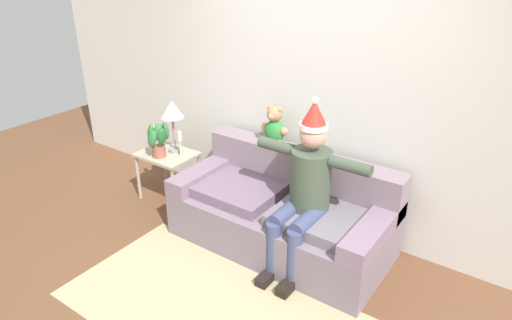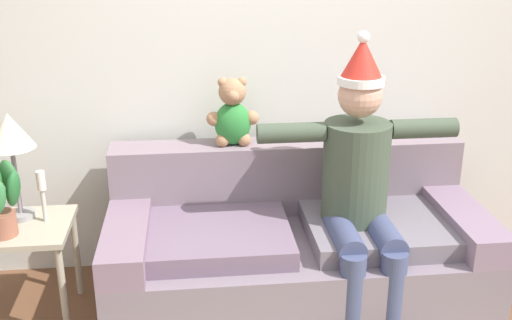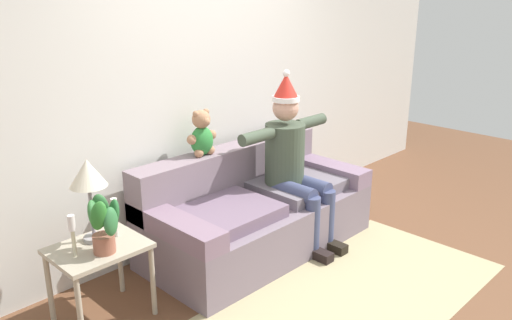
# 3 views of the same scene
# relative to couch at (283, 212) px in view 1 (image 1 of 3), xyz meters

# --- Properties ---
(ground_plane) EXTENTS (10.00, 10.00, 0.00)m
(ground_plane) POSITION_rel_couch_xyz_m (0.00, -1.00, -0.32)
(ground_plane) COLOR brown
(back_wall) EXTENTS (7.00, 0.10, 2.70)m
(back_wall) POSITION_rel_couch_xyz_m (0.00, 0.55, 1.03)
(back_wall) COLOR silver
(back_wall) RESTS_ON ground_plane
(couch) EXTENTS (1.98, 0.94, 0.83)m
(couch) POSITION_rel_couch_xyz_m (0.00, 0.00, 0.00)
(couch) COLOR slate
(couch) RESTS_ON ground_plane
(person_seated) EXTENTS (1.02, 0.77, 1.50)m
(person_seated) POSITION_rel_couch_xyz_m (0.30, -0.17, 0.44)
(person_seated) COLOR #414E3C
(person_seated) RESTS_ON ground_plane
(teddy_bear) EXTENTS (0.29, 0.17, 0.38)m
(teddy_bear) POSITION_rel_couch_xyz_m (-0.31, 0.29, 0.68)
(teddy_bear) COLOR #2D8137
(teddy_bear) RESTS_ON couch
(side_table) EXTENTS (0.59, 0.47, 0.54)m
(side_table) POSITION_rel_couch_xyz_m (-1.46, -0.01, 0.14)
(side_table) COLOR #ABA08A
(side_table) RESTS_ON ground_plane
(table_lamp) EXTENTS (0.24, 0.24, 0.57)m
(table_lamp) POSITION_rel_couch_xyz_m (-1.43, 0.08, 0.67)
(table_lamp) COLOR gray
(table_lamp) RESTS_ON side_table
(potted_plant) EXTENTS (0.25, 0.27, 0.38)m
(potted_plant) POSITION_rel_couch_xyz_m (-1.46, -0.12, 0.42)
(potted_plant) COLOR #975843
(potted_plant) RESTS_ON side_table
(candle_tall) EXTENTS (0.04, 0.04, 0.28)m
(candle_tall) POSITION_rel_couch_xyz_m (-1.63, -0.03, 0.40)
(candle_tall) COLOR beige
(candle_tall) RESTS_ON side_table
(candle_short) EXTENTS (0.04, 0.04, 0.27)m
(candle_short) POSITION_rel_couch_xyz_m (-1.30, 0.03, 0.40)
(candle_short) COLOR beige
(candle_short) RESTS_ON side_table
(area_rug) EXTENTS (2.30, 1.26, 0.01)m
(area_rug) POSITION_rel_couch_xyz_m (0.00, -1.07, -0.32)
(area_rug) COLOR tan
(area_rug) RESTS_ON ground_plane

